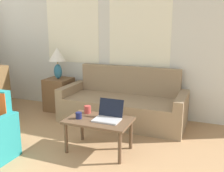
% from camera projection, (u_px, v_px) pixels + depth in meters
% --- Properties ---
extents(wall_back, '(6.28, 0.06, 2.60)m').
position_uv_depth(wall_back, '(109.00, 42.00, 4.78)').
color(wall_back, silver).
rests_on(wall_back, ground_plane).
extents(couch, '(2.08, 0.85, 0.90)m').
position_uv_depth(couch, '(124.00, 106.00, 4.46)').
color(couch, '#937A5B').
rests_on(couch, ground_plane).
extents(side_table, '(0.46, 0.46, 0.62)m').
position_uv_depth(side_table, '(59.00, 94.00, 5.03)').
color(side_table, brown).
rests_on(side_table, ground_plane).
extents(table_lamp, '(0.32, 0.32, 0.58)m').
position_uv_depth(table_lamp, '(57.00, 58.00, 4.87)').
color(table_lamp, teal).
rests_on(table_lamp, side_table).
extents(coffee_table, '(0.83, 0.52, 0.43)m').
position_uv_depth(coffee_table, '(99.00, 123.00, 3.36)').
color(coffee_table, brown).
rests_on(coffee_table, ground_plane).
extents(laptop, '(0.33, 0.29, 0.24)m').
position_uv_depth(laptop, '(108.00, 115.00, 3.33)').
color(laptop, '#B7B7BC').
rests_on(laptop, coffee_table).
extents(cup_navy, '(0.08, 0.08, 0.08)m').
position_uv_depth(cup_navy, '(79.00, 115.00, 3.37)').
color(cup_navy, '#191E4C').
rests_on(cup_navy, coffee_table).
extents(cup_yellow, '(0.09, 0.09, 0.10)m').
position_uv_depth(cup_yellow, '(88.00, 109.00, 3.57)').
color(cup_yellow, '#B23D38').
rests_on(cup_yellow, coffee_table).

